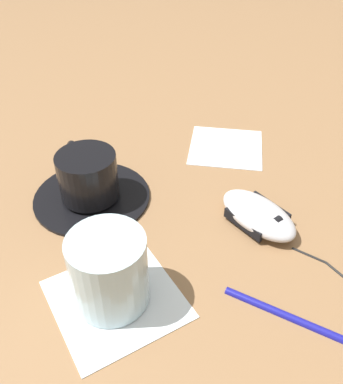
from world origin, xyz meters
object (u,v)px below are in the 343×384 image
Objects in this scene: computer_mouse at (258,213)px; pen at (294,316)px; saucer at (92,196)px; coffee_cup at (87,175)px; drinking_glass at (109,271)px.

pen is (0.01, 0.14, -0.01)m from computer_mouse.
pen is at bearing 87.19° from computer_mouse.
computer_mouse is (-0.21, 0.08, 0.01)m from saucer.
saucer is 1.51× the size of coffee_cup.
saucer is 0.22m from computer_mouse.
computer_mouse is at bearing 158.66° from saucer.
drinking_glass reaches higher than coffee_cup.
saucer is 1.26× the size of computer_mouse.
coffee_cup is 0.22m from computer_mouse.
computer_mouse is 0.14m from pen.
pen is at bearing 131.55° from saucer.
saucer is at bearing 162.39° from coffee_cup.
pen is (-0.20, 0.23, -0.03)m from coffee_cup.
computer_mouse is at bearing -92.81° from pen.
computer_mouse reaches higher than saucer.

